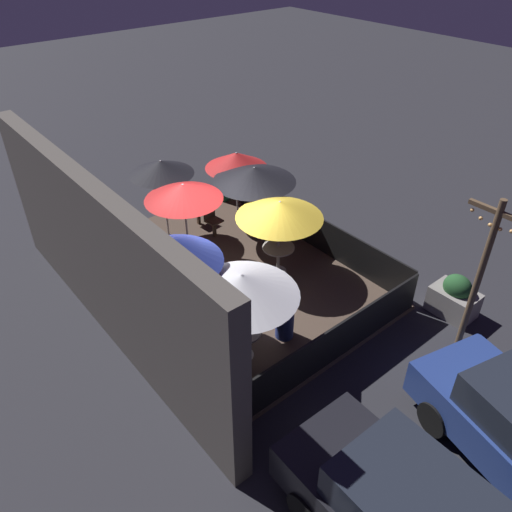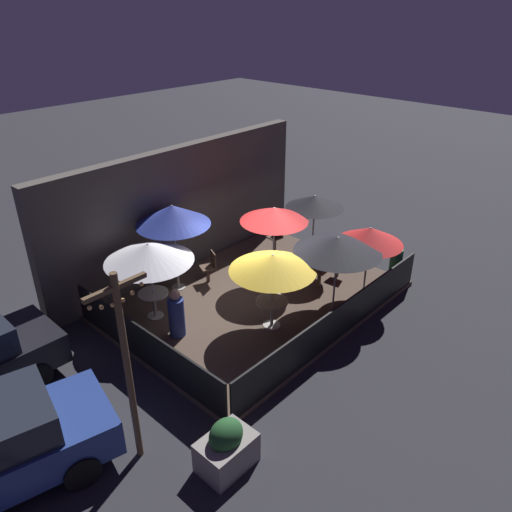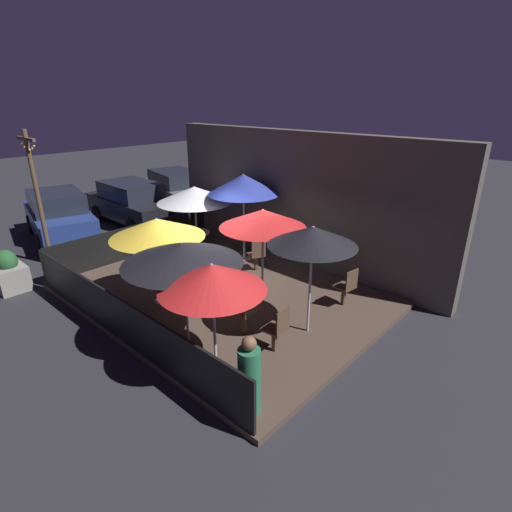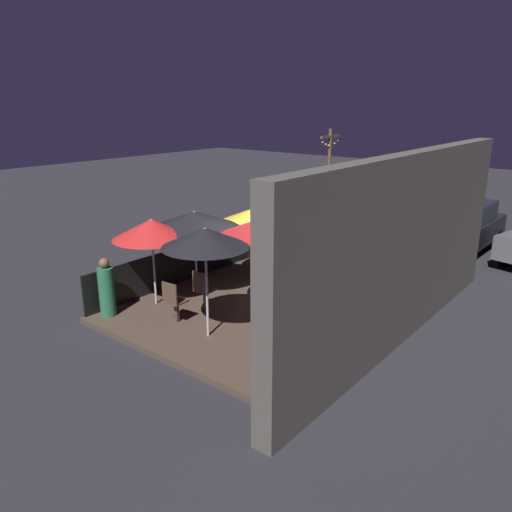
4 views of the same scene
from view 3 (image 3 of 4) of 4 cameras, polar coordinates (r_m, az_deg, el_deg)
ground_plane at (r=9.92m, az=-5.06°, el=-5.86°), size 60.00×60.00×0.00m
patio_deck at (r=9.90m, az=-5.07°, el=-5.56°), size 7.46×5.48×0.12m
building_wall at (r=11.33m, az=5.80°, el=7.88°), size 9.06×0.36×3.77m
fence_front at (r=8.31m, az=-19.11°, el=-8.33°), size 7.26×0.05×0.95m
fence_side_left at (r=12.46m, az=-16.76°, el=2.14°), size 0.05×5.28×0.95m
patio_umbrella_0 at (r=11.77m, az=-8.78°, el=8.68°), size 2.19×2.19×2.08m
patio_umbrella_1 at (r=11.18m, az=-1.80°, el=10.20°), size 2.00×2.00×2.50m
patio_umbrella_2 at (r=9.03m, az=-13.96°, el=3.90°), size 2.09×2.09×2.01m
patio_umbrella_3 at (r=7.32m, az=-10.51°, el=0.42°), size 2.23×2.23×2.06m
patio_umbrella_4 at (r=8.61m, az=0.98°, el=5.36°), size 1.90×1.90×2.24m
patio_umbrella_5 at (r=7.53m, az=8.10°, el=2.81°), size 1.71×1.71×2.24m
patio_umbrella_6 at (r=6.41m, az=-6.29°, el=-3.02°), size 1.78×1.78×2.03m
dining_table_0 at (r=12.13m, az=-8.43°, el=2.73°), size 0.77×0.77×0.71m
dining_table_1 at (r=11.63m, az=-1.71°, el=2.21°), size 0.71×0.71×0.74m
dining_table_2 at (r=9.47m, az=-13.29°, el=-3.11°), size 0.80×0.80×0.74m
patio_chair_0 at (r=7.97m, az=-1.43°, el=-7.89°), size 0.44×0.44×0.96m
patio_chair_1 at (r=9.27m, az=12.86°, el=-4.19°), size 0.45×0.45×0.92m
patio_chair_2 at (r=10.83m, az=0.14°, el=0.29°), size 0.53×0.53×0.92m
patio_chair_3 at (r=7.47m, az=3.10°, el=-10.27°), size 0.43×0.43×0.94m
patron_0 at (r=11.63m, az=-12.68°, el=1.61°), size 0.56×0.56×1.26m
patron_1 at (r=6.18m, az=-0.97°, el=-17.05°), size 0.44×0.44×1.32m
planter_box at (r=11.92m, az=-31.87°, el=-1.98°), size 1.01×0.71×1.05m
light_post at (r=12.66m, az=-28.81°, el=7.94°), size 1.10×0.12×3.81m
parked_car_0 at (r=15.27m, az=-26.36°, el=5.33°), size 4.40×2.61×1.62m
parked_car_1 at (r=16.02m, az=-17.30°, el=7.32°), size 4.25×1.86×1.62m
parked_car_2 at (r=18.00m, az=-11.39°, el=9.40°), size 4.55×2.58×1.62m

